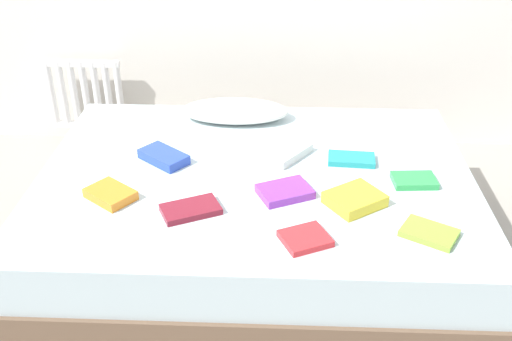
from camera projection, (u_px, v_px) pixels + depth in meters
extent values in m
plane|color=#9E998E|center=(256.00, 259.00, 2.96)|extent=(8.00, 8.00, 0.00)
cube|color=brown|center=(256.00, 236.00, 2.89)|extent=(2.00, 1.50, 0.28)
cube|color=silver|center=(256.00, 193.00, 2.77)|extent=(1.96, 1.46, 0.22)
cylinder|color=white|center=(52.00, 94.00, 3.87)|extent=(0.04, 0.04, 0.47)
cylinder|color=white|center=(63.00, 95.00, 3.87)|extent=(0.04, 0.04, 0.47)
cylinder|color=white|center=(74.00, 95.00, 3.87)|extent=(0.04, 0.04, 0.47)
cylinder|color=white|center=(86.00, 95.00, 3.87)|extent=(0.04, 0.04, 0.47)
cylinder|color=white|center=(97.00, 95.00, 3.86)|extent=(0.04, 0.04, 0.47)
cylinder|color=white|center=(108.00, 95.00, 3.86)|extent=(0.04, 0.04, 0.47)
cylinder|color=white|center=(120.00, 95.00, 3.86)|extent=(0.04, 0.04, 0.47)
cube|color=white|center=(81.00, 64.00, 3.76)|extent=(0.49, 0.04, 0.04)
cube|color=white|center=(90.00, 125.00, 3.97)|extent=(0.49, 0.04, 0.04)
ellipsoid|color=white|center=(235.00, 111.00, 3.17)|extent=(0.57, 0.27, 0.10)
cube|color=green|center=(414.00, 180.00, 2.62)|extent=(0.20, 0.14, 0.03)
cube|color=white|center=(284.00, 152.00, 2.84)|extent=(0.28, 0.29, 0.04)
cube|color=orange|center=(110.00, 194.00, 2.51)|extent=(0.24, 0.23, 0.04)
cube|color=yellow|center=(355.00, 199.00, 2.47)|extent=(0.28, 0.27, 0.05)
cube|color=teal|center=(351.00, 159.00, 2.79)|extent=(0.22, 0.14, 0.03)
cube|color=#2847B7|center=(164.00, 157.00, 2.79)|extent=(0.26, 0.25, 0.05)
cube|color=#8CC638|center=(429.00, 233.00, 2.29)|extent=(0.25, 0.22, 0.02)
cube|color=maroon|center=(191.00, 209.00, 2.43)|extent=(0.27, 0.22, 0.03)
cube|color=red|center=(305.00, 239.00, 2.26)|extent=(0.22, 0.21, 0.03)
cube|color=purple|center=(285.00, 192.00, 2.54)|extent=(0.26, 0.23, 0.04)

